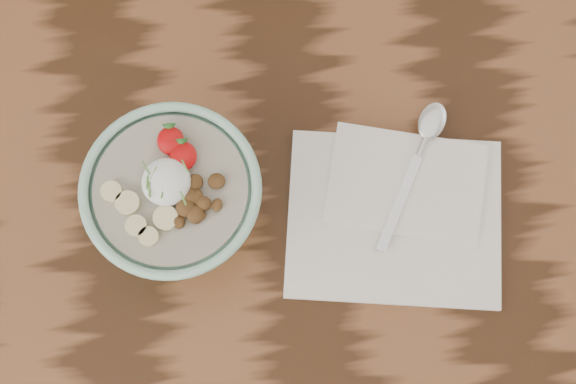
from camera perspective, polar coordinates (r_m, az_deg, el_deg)
name	(u,v)px	position (r cm, az deg, el deg)	size (l,w,h in cm)	color
table	(293,184)	(98.67, 0.39, 0.58)	(160.00, 90.00, 75.00)	#321B0C
breakfast_bowl	(175,198)	(83.23, -8.02, -0.39)	(18.15, 18.15, 12.06)	#98CDB2
napkin	(397,211)	(88.56, 7.73, -1.37)	(26.01, 22.62, 1.43)	white
spoon	(424,141)	(89.79, 9.65, 3.59)	(10.61, 16.84, 0.95)	silver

